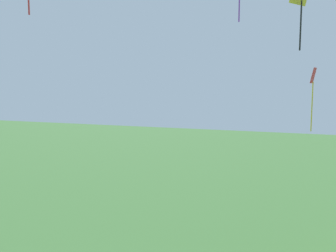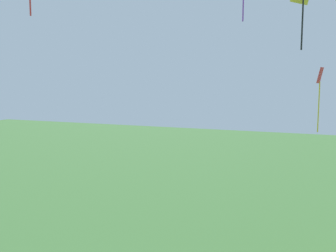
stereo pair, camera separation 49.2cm
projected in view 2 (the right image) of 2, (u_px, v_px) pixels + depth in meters
name	position (u px, v px, depth m)	size (l,w,h in m)	color
kite_red_diamond	(319.00, 89.00, 16.58)	(0.29, 0.54, 2.88)	red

